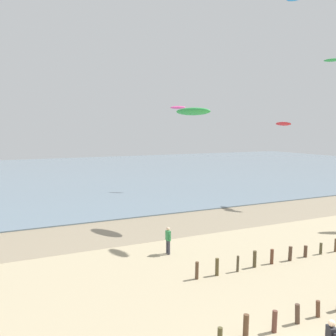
{
  "coord_description": "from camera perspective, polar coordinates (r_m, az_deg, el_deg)",
  "views": [
    {
      "loc": [
        -8.83,
        -7.82,
        7.79
      ],
      "look_at": [
        -0.15,
        10.01,
        5.7
      ],
      "focal_mm": 40.0,
      "sensor_mm": 36.0,
      "label": 1
    }
  ],
  "objects": [
    {
      "name": "person_nearest_camera",
      "position": [
        23.68,
        0.02,
        -10.86
      ],
      "size": [
        0.22,
        0.57,
        1.71
      ],
      "color": "#383842",
      "rests_on": "ground"
    },
    {
      "name": "kite_aloft_6",
      "position": [
        30.19,
        3.82,
        8.59
      ],
      "size": [
        2.39,
        3.53,
        0.82
      ],
      "primitive_type": "ellipsoid",
      "rotation": [
        0.3,
        0.0,
        1.97
      ],
      "color": "green"
    },
    {
      "name": "wet_sand_strip",
      "position": [
        29.07,
        -7.4,
        -9.57
      ],
      "size": [
        120.0,
        6.97,
        0.01
      ],
      "primitive_type": "cube",
      "color": "gray",
      "rests_on": "ground"
    },
    {
      "name": "kite_aloft_5",
      "position": [
        40.03,
        17.16,
        6.45
      ],
      "size": [
        0.95,
        1.95,
        0.55
      ],
      "primitive_type": "ellipsoid",
      "rotation": [
        0.49,
        0.0,
        1.72
      ],
      "color": "red"
    },
    {
      "name": "kite_aloft_1",
      "position": [
        43.26,
        23.88,
        14.82
      ],
      "size": [
        1.54,
        1.89,
        0.37
      ],
      "primitive_type": "ellipsoid",
      "rotation": [
        0.13,
        0.0,
        2.15
      ],
      "color": "green"
    },
    {
      "name": "sea",
      "position": [
        66.12,
        -18.1,
        -1.01
      ],
      "size": [
        160.0,
        70.0,
        0.1
      ],
      "primitive_type": "cube",
      "color": "slate",
      "rests_on": "ground"
    },
    {
      "name": "kite_aloft_7",
      "position": [
        47.72,
        1.51,
        9.22
      ],
      "size": [
        1.95,
        1.71,
        0.52
      ],
      "primitive_type": "ellipsoid",
      "rotation": [
        0.39,
        0.0,
        5.63
      ],
      "color": "#E54C99"
    }
  ]
}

